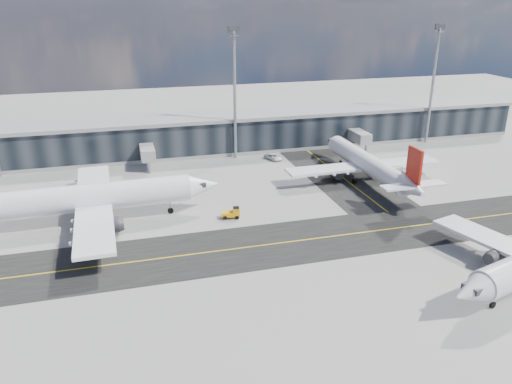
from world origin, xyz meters
TOP-DOWN VIEW (x-y plane):
  - ground at (0.00, 0.00)m, footprint 300.00×300.00m
  - taxiway_lanes at (3.91, 10.74)m, footprint 180.00×63.00m
  - terminal_concourse at (0.04, 54.93)m, footprint 152.00×19.80m
  - floodlight_masts at (0.00, 48.00)m, footprint 102.50×0.70m
  - airliner_af at (-32.15, 19.20)m, footprint 44.62×37.98m
  - airliner_redtail at (21.55, 25.12)m, footprint 32.36×38.05m
  - baggage_tug at (-8.35, 14.88)m, footprint 3.22×2.05m
  - service_van at (7.89, 44.00)m, footprint 3.80×5.10m

SIDE VIEW (x-z plane):
  - ground at x=0.00m, z-range 0.00..0.00m
  - taxiway_lanes at x=3.91m, z-range -0.01..0.03m
  - service_van at x=7.89m, z-range 0.00..1.29m
  - baggage_tug at x=-8.35m, z-range 0.00..1.88m
  - airliner_redtail at x=21.55m, z-range -1.92..9.39m
  - terminal_concourse at x=0.04m, z-range -0.31..8.49m
  - airliner_af at x=-32.15m, z-range -2.25..10.99m
  - floodlight_masts at x=0.00m, z-range 1.16..30.06m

